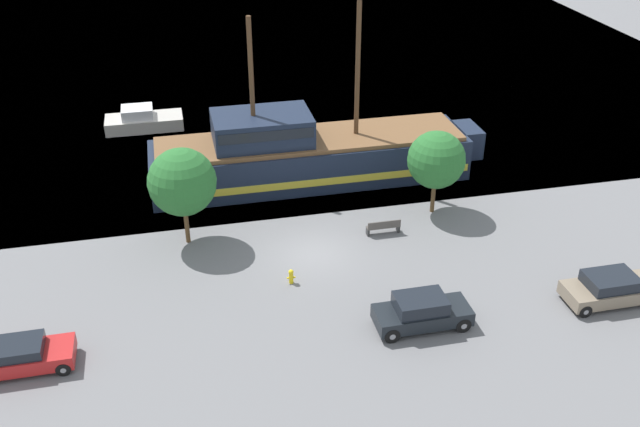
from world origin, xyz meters
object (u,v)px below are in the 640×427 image
object	(u,v)px
moored_boat_dockside	(143,120)
parked_car_curb_rear	(611,288)
bench_promenade_east	(384,227)
fire_hydrant	(291,276)
parked_car_curb_mid	(19,356)
parked_car_curb_front	(422,312)
pirate_ship	(306,154)

from	to	relation	value
moored_boat_dockside	parked_car_curb_rear	xyz separation A→B (m)	(21.15, -25.97, 0.09)
bench_promenade_east	fire_hydrant	bearing A→B (deg)	-149.15
parked_car_curb_rear	bench_promenade_east	size ratio (longest dim) A/B	2.42
fire_hydrant	bench_promenade_east	world-z (taller)	bench_promenade_east
fire_hydrant	parked_car_curb_mid	bearing A→B (deg)	-163.48
moored_boat_dockside	bench_promenade_east	world-z (taller)	moored_boat_dockside
moored_boat_dockside	parked_car_curb_front	distance (m)	28.42
parked_car_curb_front	parked_car_curb_rear	world-z (taller)	parked_car_curb_front
parked_car_curb_mid	fire_hydrant	world-z (taller)	parked_car_curb_mid
parked_car_curb_mid	bench_promenade_east	xyz separation A→B (m)	(17.76, 6.99, -0.22)
bench_promenade_east	parked_car_curb_rear	bearing A→B (deg)	-43.52
moored_boat_dockside	fire_hydrant	world-z (taller)	moored_boat_dockside
parked_car_curb_mid	parked_car_curb_rear	bearing A→B (deg)	-2.46
pirate_ship	parked_car_curb_rear	bearing A→B (deg)	-53.81
parked_car_curb_rear	fire_hydrant	size ratio (longest dim) A/B	5.83
moored_boat_dockside	pirate_ship	bearing A→B (deg)	-46.88
parked_car_curb_front	bench_promenade_east	xyz separation A→B (m)	(0.70, 7.96, -0.33)
parked_car_curb_front	bench_promenade_east	size ratio (longest dim) A/B	2.33
moored_boat_dockside	parked_car_curb_rear	bearing A→B (deg)	-50.84
parked_car_curb_front	parked_car_curb_mid	size ratio (longest dim) A/B	1.00
pirate_ship	bench_promenade_east	distance (m)	7.93
pirate_ship	parked_car_curb_mid	distance (m)	20.77
parked_car_curb_front	fire_hydrant	bearing A→B (deg)	138.10
pirate_ship	fire_hydrant	xyz separation A→B (m)	(-3.00, -10.76, -1.30)
fire_hydrant	parked_car_curb_front	bearing A→B (deg)	-41.90
pirate_ship	fire_hydrant	world-z (taller)	pirate_ship
pirate_ship	parked_car_curb_mid	size ratio (longest dim) A/B	4.81
pirate_ship	parked_car_curb_front	xyz separation A→B (m)	(2.05, -15.29, -0.93)
parked_car_curb_front	bench_promenade_east	world-z (taller)	parked_car_curb_front
parked_car_curb_front	parked_car_curb_rear	distance (m)	9.26
parked_car_curb_rear	pirate_ship	bearing A→B (deg)	126.19
fire_hydrant	moored_boat_dockside	bearing A→B (deg)	107.85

